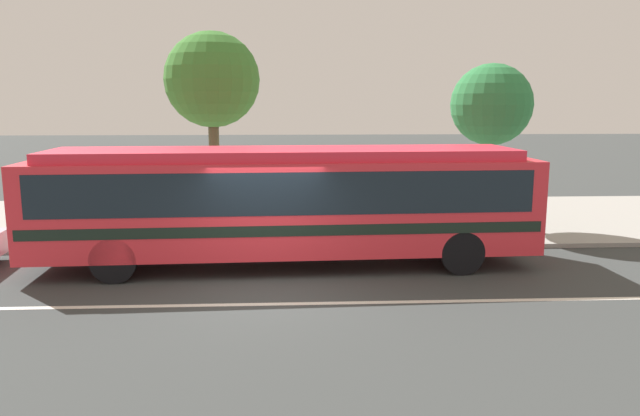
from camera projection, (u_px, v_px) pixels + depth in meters
The scene contains 9 objects.
ground_plane at pixel (266, 292), 12.52m from camera, with size 120.00×120.00×0.00m, color #383C3B.
sidewalk_slab at pixel (275, 220), 19.78m from camera, with size 60.00×8.00×0.12m, color #9A9791.
lane_stripe_center at pixel (265, 304), 11.73m from camera, with size 56.00×0.16×0.01m, color silver.
transit_bus at pixel (285, 198), 14.27m from camera, with size 11.75×2.95×2.80m.
pedestrian_waiting_near_sign at pixel (138, 203), 16.87m from camera, with size 0.45×0.45×1.65m.
pedestrian_walking_along_curb at pixel (278, 200), 17.20m from camera, with size 0.48×0.48×1.71m.
bus_stop_sign at pixel (440, 181), 16.24m from camera, with size 0.14×0.44×2.57m.
street_tree_near_stop at pixel (212, 81), 18.12m from camera, with size 2.85×2.85×5.83m.
street_tree_mid_block at pixel (492, 106), 17.97m from camera, with size 2.42×2.42×4.88m.
Camera 1 is at (0.52, -12.07, 3.88)m, focal length 34.01 mm.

